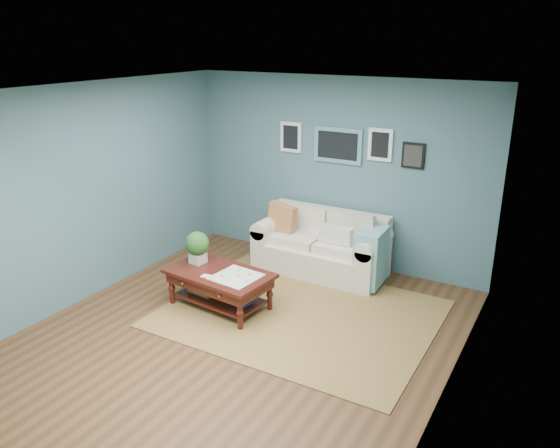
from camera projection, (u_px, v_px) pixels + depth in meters
The scene contains 4 objects.
room_shell at pixel (242, 220), 5.80m from camera, with size 5.00×5.02×2.70m.
area_rug at pixel (300, 313), 6.65m from camera, with size 3.15×2.52×0.01m, color brown.
loveseat at pixel (327, 247), 7.69m from camera, with size 1.88×0.85×0.96m.
coffee_table at pixel (216, 276), 6.74m from camera, with size 1.34×0.87×0.89m.
Camera 1 is at (3.08, -4.51, 3.23)m, focal length 35.00 mm.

